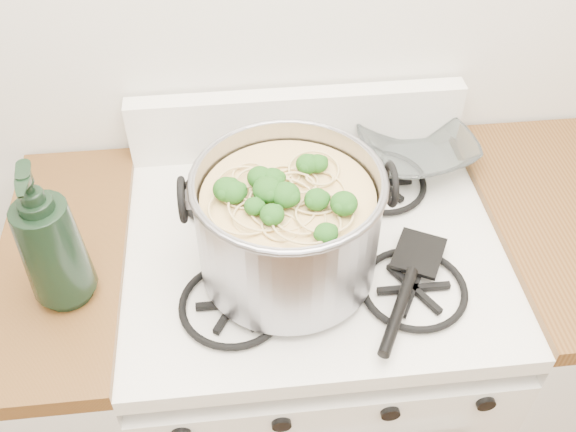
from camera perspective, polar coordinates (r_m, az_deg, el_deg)
The scene contains 6 objects.
gas_range at distance 1.68m, azimuth 1.85°, elevation -13.23°, with size 0.76×0.66×0.92m.
counter_left at distance 1.69m, azimuth -15.86°, elevation -13.77°, with size 0.25×0.65×0.92m.
stock_pot at distance 1.16m, azimuth 0.00°, elevation -0.84°, with size 0.37×0.34×0.23m.
spatula at distance 1.27m, azimuth 11.59°, elevation -3.03°, with size 0.29×0.31×0.02m, color black, non-canonical shape.
glass_bowl at distance 1.49m, azimuth 11.24°, elevation 5.39°, with size 0.10×0.10×0.02m, color white.
bottle at distance 1.16m, azimuth -20.57°, elevation -1.74°, with size 0.12×0.12×0.30m, color black.
Camera 1 is at (-0.15, 0.38, 1.86)m, focal length 40.00 mm.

